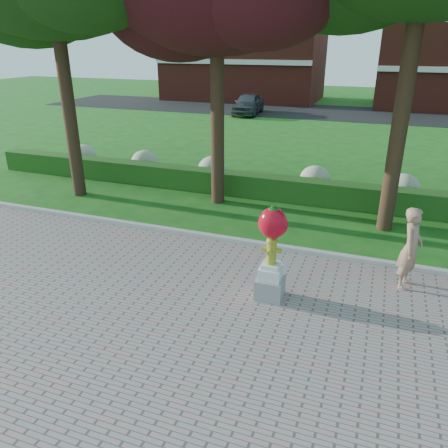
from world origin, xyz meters
TOP-DOWN VIEW (x-y plane):
  - ground at (0.00, 0.00)m, footprint 100.00×100.00m
  - curb at (0.00, 3.00)m, footprint 40.00×0.18m
  - lawn_hedge at (0.00, 7.00)m, footprint 24.00×0.70m
  - hydrangea_row at (0.57, 8.00)m, footprint 20.10×1.10m
  - street at (0.00, 28.00)m, footprint 50.00×8.00m
  - building_left at (-10.00, 34.00)m, footprint 14.00×8.00m
  - hydrant_sculpture at (1.25, 0.61)m, footprint 0.62×0.59m
  - woman at (4.02, 2.11)m, footprint 0.61×0.78m
  - parked_car at (-6.79, 25.00)m, footprint 2.08×4.60m

SIDE VIEW (x-z plane):
  - ground at x=0.00m, z-range 0.00..0.00m
  - street at x=0.00m, z-range 0.00..0.02m
  - curb at x=0.00m, z-range 0.00..0.15m
  - lawn_hedge at x=0.00m, z-range 0.00..0.80m
  - hydrangea_row at x=0.57m, z-range 0.06..1.04m
  - parked_car at x=-6.79m, z-range 0.02..1.55m
  - woman at x=4.02m, z-range 0.04..1.92m
  - hydrant_sculpture at x=1.25m, z-range 0.10..2.23m
  - building_left at x=-10.00m, z-range 0.00..7.00m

